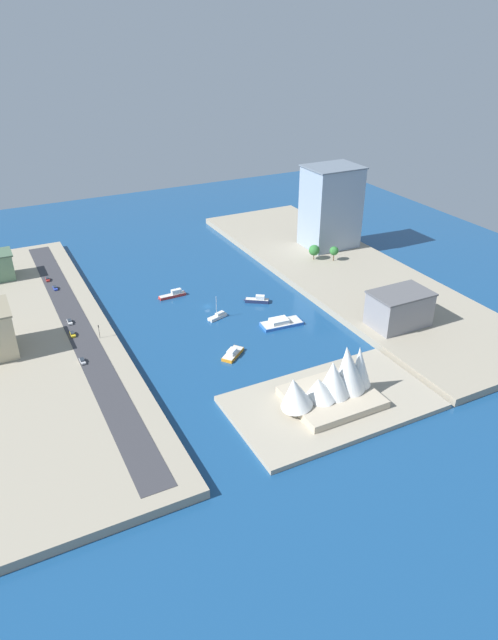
{
  "coord_description": "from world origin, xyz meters",
  "views": [
    {
      "loc": [
        97.62,
        238.93,
        131.87
      ],
      "look_at": [
        -6.75,
        33.72,
        6.82
      ],
      "focal_mm": 31.81,
      "sensor_mm": 36.0,
      "label": 1
    }
  ],
  "objects_px": {
    "patrol_launch_navy": "(257,300)",
    "pickup_red": "(48,279)",
    "sailboat_small_white": "(218,316)",
    "taxi_yellow_cab": "(73,334)",
    "catamaran_blue": "(281,323)",
    "opera_landmark": "(332,382)",
    "water_taxi_orange": "(233,353)",
    "tower_tall_glass": "(331,207)",
    "traffic_light_waterfront": "(99,330)",
    "warehouse_low_gray": "(399,308)",
    "hatchback_blue": "(55,288)",
    "van_white": "(70,322)",
    "tugboat_red": "(173,295)",
    "sedan_silver": "(82,361)"
  },
  "relations": [
    {
      "from": "taxi_yellow_cab",
      "to": "opera_landmark",
      "type": "relative_size",
      "value": 0.13
    },
    {
      "from": "patrol_launch_navy",
      "to": "pickup_red",
      "type": "bearing_deg",
      "value": -36.51
    },
    {
      "from": "opera_landmark",
      "to": "pickup_red",
      "type": "bearing_deg",
      "value": -64.05
    },
    {
      "from": "tugboat_red",
      "to": "warehouse_low_gray",
      "type": "relative_size",
      "value": 0.56
    },
    {
      "from": "tugboat_red",
      "to": "pickup_red",
      "type": "relative_size",
      "value": 3.21
    },
    {
      "from": "warehouse_low_gray",
      "to": "sailboat_small_white",
      "type": "bearing_deg",
      "value": -35.28
    },
    {
      "from": "sailboat_small_white",
      "to": "van_white",
      "type": "distance_m",
      "value": 69.92
    },
    {
      "from": "catamaran_blue",
      "to": "pickup_red",
      "type": "distance_m",
      "value": 132.42
    },
    {
      "from": "catamaran_blue",
      "to": "hatchback_blue",
      "type": "bearing_deg",
      "value": -42.44
    },
    {
      "from": "van_white",
      "to": "opera_landmark",
      "type": "relative_size",
      "value": 0.13
    },
    {
      "from": "sailboat_small_white",
      "to": "tower_tall_glass",
      "type": "bearing_deg",
      "value": -152.62
    },
    {
      "from": "taxi_yellow_cab",
      "to": "van_white",
      "type": "distance_m",
      "value": 12.41
    },
    {
      "from": "tugboat_red",
      "to": "pickup_red",
      "type": "height_order",
      "value": "pickup_red"
    },
    {
      "from": "patrol_launch_navy",
      "to": "taxi_yellow_cab",
      "type": "xyz_separation_m",
      "value": [
        93.23,
        -1.98,
        3.02
      ]
    },
    {
      "from": "taxi_yellow_cab",
      "to": "opera_landmark",
      "type": "height_order",
      "value": "opera_landmark"
    },
    {
      "from": "catamaran_blue",
      "to": "tower_tall_glass",
      "type": "height_order",
      "value": "tower_tall_glass"
    },
    {
      "from": "catamaran_blue",
      "to": "opera_landmark",
      "type": "bearing_deg",
      "value": 77.15
    },
    {
      "from": "water_taxi_orange",
      "to": "sailboat_small_white",
      "type": "distance_m",
      "value": 35.66
    },
    {
      "from": "hatchback_blue",
      "to": "patrol_launch_navy",
      "type": "bearing_deg",
      "value": 148.64
    },
    {
      "from": "warehouse_low_gray",
      "to": "traffic_light_waterfront",
      "type": "relative_size",
      "value": 4.26
    },
    {
      "from": "tower_tall_glass",
      "to": "hatchback_blue",
      "type": "bearing_deg",
      "value": -3.73
    },
    {
      "from": "sedan_silver",
      "to": "patrol_launch_navy",
      "type": "bearing_deg",
      "value": -166.49
    },
    {
      "from": "patrol_launch_navy",
      "to": "pickup_red",
      "type": "height_order",
      "value": "pickup_red"
    },
    {
      "from": "hatchback_blue",
      "to": "traffic_light_waterfront",
      "type": "xyz_separation_m",
      "value": [
        -8.52,
        61.27,
        3.4
      ]
    },
    {
      "from": "hatchback_blue",
      "to": "pickup_red",
      "type": "bearing_deg",
      "value": -83.01
    },
    {
      "from": "tugboat_red",
      "to": "patrol_launch_navy",
      "type": "height_order",
      "value": "patrol_launch_navy"
    },
    {
      "from": "tugboat_red",
      "to": "patrol_launch_navy",
      "type": "bearing_deg",
      "value": 144.71
    },
    {
      "from": "taxi_yellow_cab",
      "to": "hatchback_blue",
      "type": "bearing_deg",
      "value": -92.07
    },
    {
      "from": "pickup_red",
      "to": "opera_landmark",
      "type": "distance_m",
      "value": 176.63
    },
    {
      "from": "water_taxi_orange",
      "to": "opera_landmark",
      "type": "relative_size",
      "value": 0.32
    },
    {
      "from": "patrol_launch_navy",
      "to": "traffic_light_waterfront",
      "type": "bearing_deg",
      "value": 3.89
    },
    {
      "from": "patrol_launch_navy",
      "to": "hatchback_blue",
      "type": "relative_size",
      "value": 2.41
    },
    {
      "from": "water_taxi_orange",
      "to": "patrol_launch_navy",
      "type": "height_order",
      "value": "patrol_launch_navy"
    },
    {
      "from": "patrol_launch_navy",
      "to": "pickup_red",
      "type": "relative_size",
      "value": 2.6
    },
    {
      "from": "sailboat_small_white",
      "to": "taxi_yellow_cab",
      "type": "bearing_deg",
      "value": -7.1
    },
    {
      "from": "opera_landmark",
      "to": "sedan_silver",
      "type": "bearing_deg",
      "value": -40.54
    },
    {
      "from": "tower_tall_glass",
      "to": "sedan_silver",
      "type": "relative_size",
      "value": 9.67
    },
    {
      "from": "water_taxi_orange",
      "to": "pickup_red",
      "type": "xyz_separation_m",
      "value": [
        59.17,
        -109.91,
        3.27
      ]
    },
    {
      "from": "tower_tall_glass",
      "to": "warehouse_low_gray",
      "type": "relative_size",
      "value": 1.77
    },
    {
      "from": "water_taxi_orange",
      "to": "traffic_light_waterfront",
      "type": "relative_size",
      "value": 1.99
    },
    {
      "from": "water_taxi_orange",
      "to": "van_white",
      "type": "xyz_separation_m",
      "value": [
        58.32,
        -55.48,
        3.25
      ]
    },
    {
      "from": "sedan_silver",
      "to": "opera_landmark",
      "type": "relative_size",
      "value": 0.13
    },
    {
      "from": "catamaran_blue",
      "to": "patrol_launch_navy",
      "type": "distance_m",
      "value": 26.75
    },
    {
      "from": "catamaran_blue",
      "to": "patrol_launch_navy",
      "type": "bearing_deg",
      "value": -92.61
    },
    {
      "from": "opera_landmark",
      "to": "tower_tall_glass",
      "type": "bearing_deg",
      "value": -123.55
    },
    {
      "from": "patrol_launch_navy",
      "to": "taxi_yellow_cab",
      "type": "distance_m",
      "value": 93.3
    },
    {
      "from": "warehouse_low_gray",
      "to": "van_white",
      "type": "distance_m",
      "value": 153.89
    },
    {
      "from": "catamaran_blue",
      "to": "traffic_light_waterfront",
      "type": "height_order",
      "value": "traffic_light_waterfront"
    },
    {
      "from": "catamaran_blue",
      "to": "opera_landmark",
      "type": "xyz_separation_m",
      "value": [
        14.42,
        63.22,
        9.29
      ]
    },
    {
      "from": "sailboat_small_white",
      "to": "patrol_launch_navy",
      "type": "height_order",
      "value": "sailboat_small_white"
    }
  ]
}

